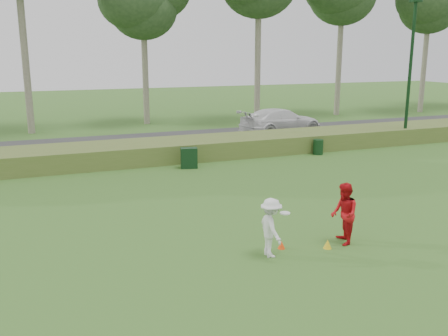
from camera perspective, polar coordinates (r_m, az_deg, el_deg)
name	(u,v)px	position (r m, az deg, el deg)	size (l,w,h in m)	color
ground	(277,244)	(14.15, 6.04, -8.61)	(120.00, 120.00, 0.00)	#2F5F1F
reed_strip	(165,150)	(24.86, -6.80, 2.03)	(80.00, 3.00, 0.90)	#4C6428
park_road	(143,142)	(29.72, -9.28, 2.96)	(80.00, 6.00, 0.06)	#2D2D2D
lamp_post	(412,44)	(30.30, 20.72, 13.07)	(0.70, 0.70, 8.18)	black
tree_4	(143,2)	(37.16, -9.27, 18.26)	(6.24, 6.24, 11.50)	gray
tree_7	(430,1)	(47.28, 22.47, 17.27)	(6.50, 6.50, 12.50)	gray
player_white	(271,228)	(13.06, 5.40, -6.81)	(0.86, 1.05, 1.57)	white
player_red	(344,214)	(14.21, 13.56, -5.11)	(0.84, 0.66, 1.73)	red
cone_orange	(281,245)	(13.81, 6.58, -8.71)	(0.20, 0.20, 0.22)	#FF440D
cone_yellow	(327,244)	(14.01, 11.74, -8.50)	(0.23, 0.23, 0.25)	yellow
utility_cabinet	(189,158)	(22.88, -4.02, 1.15)	(0.75, 0.47, 0.94)	black
trash_bin	(318,147)	(26.32, 10.71, 2.38)	(0.52, 0.52, 0.78)	black
car_right	(281,121)	(32.17, 6.52, 5.34)	(2.26, 5.55, 1.61)	white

